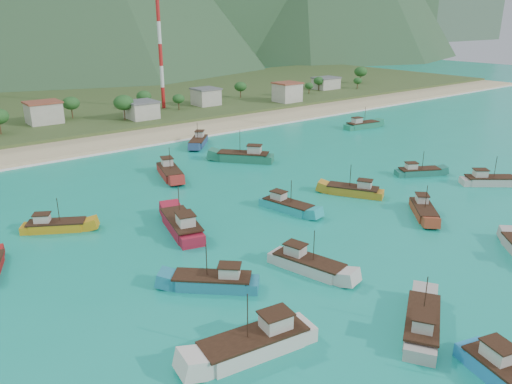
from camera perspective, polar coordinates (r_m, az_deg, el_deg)
ground at (r=72.37m, az=7.68°, el=-6.31°), size 600.00×600.00×0.00m
beach at (r=136.30m, az=-16.72°, el=5.41°), size 400.00×18.00×1.20m
land at (r=193.44m, az=-23.60°, el=8.59°), size 400.00×110.00×2.40m
surf_line at (r=127.72m, az=-15.11°, el=4.65°), size 400.00×2.50×0.08m
village at (r=153.99m, az=-21.55°, el=8.22°), size 213.14×27.09×7.46m
vegetation at (r=154.04m, az=-24.62°, el=7.98°), size 274.32×26.49×8.90m
radio_tower at (r=172.65m, az=-10.92°, el=16.29°), size 1.20×1.20×41.98m
boat_1 at (r=87.37m, az=18.58°, el=-2.08°), size 8.93×9.16×5.84m
boat_2 at (r=113.41m, az=-1.34°, el=4.00°), size 11.18×12.11×7.53m
boat_3 at (r=77.19m, az=-8.47°, el=-3.87°), size 6.64×13.01×7.38m
boat_4 at (r=65.73m, az=5.91°, el=-8.31°), size 5.68×11.06×6.27m
boat_5 at (r=93.70m, az=11.11°, el=0.08°), size 7.90×10.51×6.14m
boat_6 at (r=56.61m, az=18.44°, el=-14.25°), size 11.00×8.57×6.47m
boat_9 at (r=151.09m, az=12.03°, el=7.44°), size 11.58×4.97×6.62m
boat_13 at (r=104.18m, az=-9.84°, el=2.21°), size 6.49×11.92×6.75m
boat_14 at (r=61.67m, az=-4.83°, el=-10.27°), size 9.85×9.49×6.24m
boat_15 at (r=84.91m, az=3.57°, el=-1.66°), size 4.90×10.42×5.93m
boat_20 at (r=128.95m, az=-6.59°, el=5.69°), size 9.63×10.17×6.39m
boat_21 at (r=107.66m, az=25.08°, el=1.12°), size 10.11×8.90×6.17m
boat_24 at (r=82.89m, az=-21.94°, el=-3.70°), size 9.75×7.25×5.68m
boat_27 at (r=108.85m, az=18.07°, el=2.15°), size 9.52×6.95×5.53m
boat_30 at (r=51.12m, az=0.02°, el=-16.96°), size 12.57×5.31×7.20m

